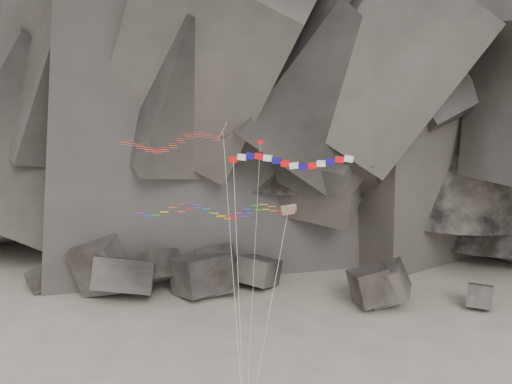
# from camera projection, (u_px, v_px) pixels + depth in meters

# --- Properties ---
(headland) EXTENTS (110.00, 70.00, 84.00)m
(headland) POSITION_uv_depth(u_px,v_px,m) (287.00, 11.00, 118.11)
(headland) COLOR #524A43
(headland) RESTS_ON ground
(boulder_field) EXTENTS (67.15, 14.51, 10.15)m
(boulder_field) POSITION_uv_depth(u_px,v_px,m) (198.00, 280.00, 91.39)
(boulder_field) COLOR #47423F
(boulder_field) RESTS_ON ground
(delta_kite) EXTENTS (13.09, 10.32, 26.34)m
(delta_kite) POSITION_uv_depth(u_px,v_px,m) (166.00, 142.00, 58.19)
(delta_kite) COLOR red
(delta_kite) RESTS_ON ground
(banner_kite) EXTENTS (10.11, 4.28, 24.18)m
(banner_kite) POSITION_uv_depth(u_px,v_px,m) (289.00, 162.00, 51.56)
(banner_kite) COLOR red
(banner_kite) RESTS_ON ground
(parafoil_kite) EXTENTS (13.97, 5.09, 19.74)m
(parafoil_kite) POSITION_uv_depth(u_px,v_px,m) (208.00, 210.00, 54.22)
(parafoil_kite) COLOR yellow
(parafoil_kite) RESTS_ON ground
(pennant_kite) EXTENTS (0.79, 8.19, 24.68)m
(pennant_kite) POSITION_uv_depth(u_px,v_px,m) (257.00, 209.00, 55.65)
(pennant_kite) COLOR red
(pennant_kite) RESTS_ON ground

